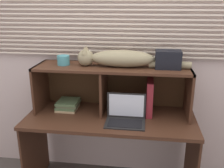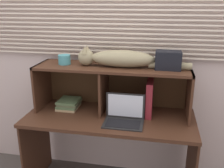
{
  "view_description": "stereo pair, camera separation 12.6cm",
  "coord_description": "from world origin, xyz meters",
  "px_view_note": "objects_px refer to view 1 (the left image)",
  "views": [
    {
      "loc": [
        0.28,
        -1.82,
        1.72
      ],
      "look_at": [
        0.0,
        0.31,
        1.01
      ],
      "focal_mm": 41.22,
      "sensor_mm": 36.0,
      "label": 1
    },
    {
      "loc": [
        0.41,
        -1.8,
        1.72
      ],
      "look_at": [
        0.0,
        0.31,
        1.01
      ],
      "focal_mm": 41.22,
      "sensor_mm": 36.0,
      "label": 2
    }
  ],
  "objects_px": {
    "book_stack": "(68,105)",
    "storage_box": "(168,59)",
    "cat": "(119,59)",
    "small_basket": "(63,60)",
    "laptop": "(126,116)",
    "binder_upright": "(150,97)"
  },
  "relations": [
    {
      "from": "cat",
      "to": "small_basket",
      "type": "distance_m",
      "value": 0.49
    },
    {
      "from": "book_stack",
      "to": "small_basket",
      "type": "xyz_separation_m",
      "value": [
        -0.02,
        -0.0,
        0.42
      ]
    },
    {
      "from": "storage_box",
      "to": "small_basket",
      "type": "bearing_deg",
      "value": 180.0
    },
    {
      "from": "cat",
      "to": "small_basket",
      "type": "relative_size",
      "value": 8.92
    },
    {
      "from": "storage_box",
      "to": "binder_upright",
      "type": "bearing_deg",
      "value": 180.0
    },
    {
      "from": "cat",
      "to": "storage_box",
      "type": "distance_m",
      "value": 0.41
    },
    {
      "from": "small_basket",
      "to": "storage_box",
      "type": "xyz_separation_m",
      "value": [
        0.9,
        0.0,
        0.03
      ]
    },
    {
      "from": "laptop",
      "to": "small_basket",
      "type": "distance_m",
      "value": 0.73
    },
    {
      "from": "binder_upright",
      "to": "small_basket",
      "type": "bearing_deg",
      "value": 180.0
    },
    {
      "from": "small_basket",
      "to": "storage_box",
      "type": "bearing_deg",
      "value": 0.0
    },
    {
      "from": "laptop",
      "to": "storage_box",
      "type": "height_order",
      "value": "storage_box"
    },
    {
      "from": "book_stack",
      "to": "laptop",
      "type": "bearing_deg",
      "value": -19.93
    },
    {
      "from": "cat",
      "to": "storage_box",
      "type": "relative_size",
      "value": 4.59
    },
    {
      "from": "book_stack",
      "to": "storage_box",
      "type": "xyz_separation_m",
      "value": [
        0.88,
        -0.0,
        0.46
      ]
    },
    {
      "from": "laptop",
      "to": "book_stack",
      "type": "height_order",
      "value": "laptop"
    },
    {
      "from": "cat",
      "to": "book_stack",
      "type": "bearing_deg",
      "value": 179.91
    },
    {
      "from": "cat",
      "to": "book_stack",
      "type": "relative_size",
      "value": 4.32
    },
    {
      "from": "binder_upright",
      "to": "storage_box",
      "type": "relative_size",
      "value": 1.48
    },
    {
      "from": "cat",
      "to": "storage_box",
      "type": "bearing_deg",
      "value": 0.0
    },
    {
      "from": "laptop",
      "to": "book_stack",
      "type": "distance_m",
      "value": 0.59
    },
    {
      "from": "cat",
      "to": "binder_upright",
      "type": "relative_size",
      "value": 3.1
    },
    {
      "from": "book_stack",
      "to": "small_basket",
      "type": "distance_m",
      "value": 0.42
    }
  ]
}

